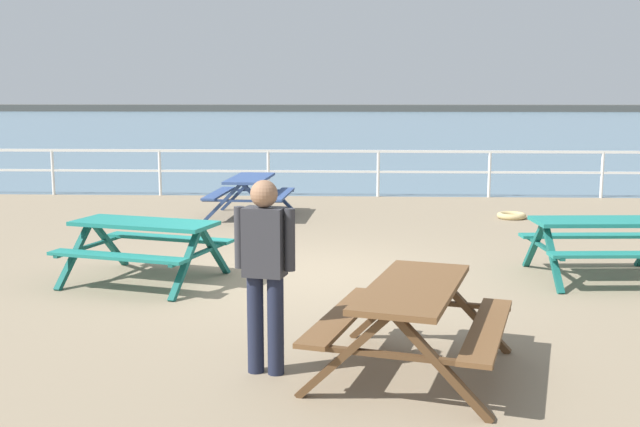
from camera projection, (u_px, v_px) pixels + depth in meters
ground_plane at (299, 281)px, 10.08m from camera, size 30.00×24.00×0.20m
sea_band at (345, 123)px, 62.12m from camera, size 142.00×90.00×0.01m
distant_shoreline at (349, 111)px, 104.55m from camera, size 142.00×6.00×1.80m
seaward_railing at (323, 163)px, 17.59m from camera, size 23.07×0.07×1.08m
picnic_table_near_right at (605, 234)px, 9.71m from camera, size 1.89×1.64×0.80m
picnic_table_mid_centre at (145, 236)px, 9.57m from camera, size 2.14×1.94×0.80m
picnic_table_far_left at (413, 307)px, 6.40m from camera, size 1.93×2.14×0.80m
picnic_table_far_right at (250, 187)px, 14.66m from camera, size 1.63×1.88×0.80m
visitor at (265, 264)px, 6.35m from camera, size 0.52×0.29×1.66m
rope_coil at (511, 216)px, 14.54m from camera, size 0.55×0.55×0.11m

